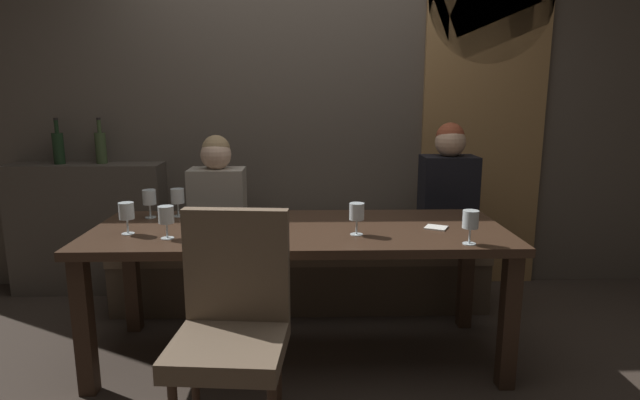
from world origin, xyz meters
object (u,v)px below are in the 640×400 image
chair_near_side (232,316)px  wine_glass_center_back (178,197)px  banquette_bench (301,274)px  wine_glass_end_right (471,220)px  fork_on_table (270,228)px  wine_glass_end_left (127,213)px  diner_bearded (448,187)px  dining_table (299,243)px  wine_bottle_dark_red (58,147)px  wine_bottle_pale_label (101,147)px  wine_glass_near_left (149,198)px  wine_glass_far_left (166,216)px  wine_glass_far_right (357,213)px  diner_redhead (218,194)px

chair_near_side → wine_glass_center_back: (-0.45, 1.00, 0.29)m
banquette_bench → wine_glass_end_right: (0.82, -1.03, 0.63)m
banquette_bench → wine_glass_end_right: size_ratio=15.24×
fork_on_table → wine_glass_end_left: bearing=-162.0°
diner_bearded → dining_table: bearing=-145.0°
dining_table → wine_bottle_dark_red: wine_bottle_dark_red is taller
wine_bottle_pale_label → wine_glass_near_left: size_ratio=1.99×
banquette_bench → wine_glass_far_left: wine_glass_far_left is taller
dining_table → diner_bearded: size_ratio=2.72×
dining_table → wine_glass_end_right: wine_glass_end_right is taller
chair_near_side → diner_bearded: bearing=48.5°
wine_bottle_pale_label → wine_glass_center_back: (0.72, -0.78, -0.22)m
wine_glass_far_right → wine_glass_center_back: size_ratio=1.00×
diner_bearded → wine_bottle_dark_red: wine_bottle_dark_red is taller
chair_near_side → wine_glass_center_back: size_ratio=5.98×
diner_bearded → wine_glass_end_left: (-1.86, -0.80, 0.02)m
diner_bearded → wine_glass_near_left: diner_bearded is taller
fork_on_table → wine_glass_near_left: bearing=170.3°
chair_near_side → wine_glass_end_left: bearing=134.8°
wine_glass_center_back → wine_glass_end_left: bearing=-113.1°
banquette_bench → wine_glass_end_right: 1.46m
dining_table → banquette_bench: 0.82m
wine_bottle_dark_red → wine_glass_far_right: (2.01, -1.18, -0.22)m
fork_on_table → chair_near_side: bearing=-88.4°
wine_glass_far_right → wine_bottle_pale_label: bearing=145.0°
wine_bottle_dark_red → fork_on_table: wine_bottle_dark_red is taller
wine_glass_center_back → wine_glass_end_left: 0.42m
dining_table → chair_near_side: bearing=-110.0°
diner_redhead → wine_glass_center_back: 0.45m
chair_near_side → fork_on_table: chair_near_side is taller
dining_table → chair_near_side: size_ratio=2.24×
wine_glass_center_back → wine_glass_end_left: (-0.16, -0.38, -0.00)m
wine_glass_center_back → wine_glass_far_right: bearing=-23.2°
diner_bearded → wine_bottle_dark_red: 2.74m
diner_bearded → wine_glass_near_left: 1.90m
wine_glass_center_back → dining_table: bearing=-21.4°
dining_table → fork_on_table: size_ratio=12.94×
chair_near_side → wine_glass_end_left: 0.91m
wine_glass_near_left → wine_glass_end_left: bearing=-91.7°
chair_near_side → wine_glass_far_left: (-0.39, 0.52, 0.29)m
banquette_bench → diner_bearded: 1.16m
banquette_bench → chair_near_side: 1.48m
wine_bottle_pale_label → wine_glass_near_left: 1.01m
wine_glass_end_left → fork_on_table: size_ratio=0.96×
wine_glass_center_back → wine_glass_end_right: bearing=-21.8°
chair_near_side → wine_bottle_dark_red: size_ratio=3.01×
banquette_bench → wine_glass_end_left: 1.34m
dining_table → wine_bottle_pale_label: (-1.43, 1.06, 0.42)m
banquette_bench → diner_bearded: diner_bearded is taller
chair_near_side → wine_bottle_dark_red: (-1.46, 1.75, 0.51)m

